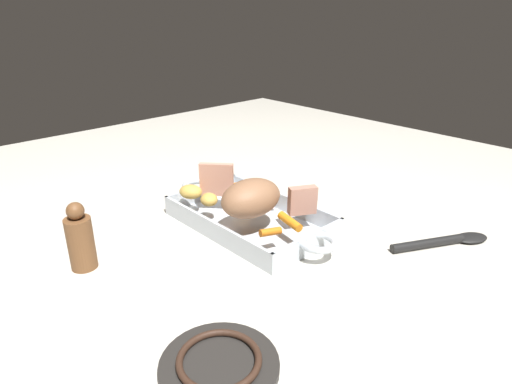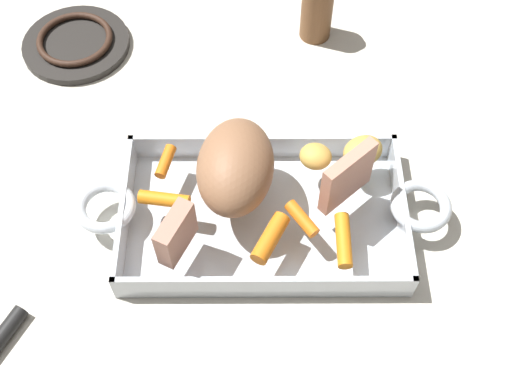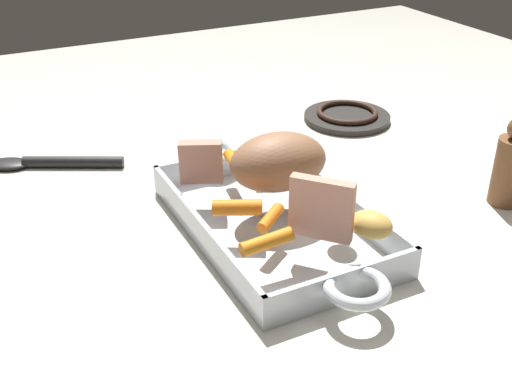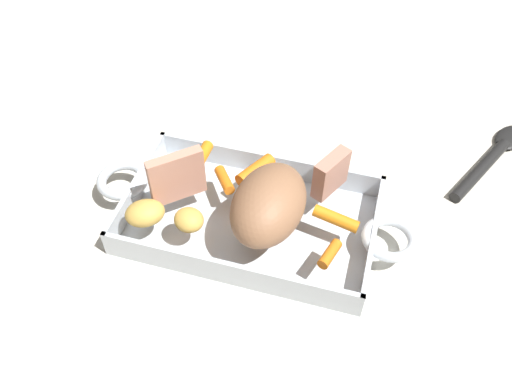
{
  "view_description": "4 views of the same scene",
  "coord_description": "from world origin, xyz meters",
  "px_view_note": "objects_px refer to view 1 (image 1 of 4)",
  "views": [
    {
      "loc": [
        0.66,
        -0.6,
        0.46
      ],
      "look_at": [
        -0.01,
        0.03,
        0.07
      ],
      "focal_mm": 30.79,
      "sensor_mm": 36.0,
      "label": 1
    },
    {
      "loc": [
        0.01,
        0.43,
        0.73
      ],
      "look_at": [
        0.01,
        0.0,
        0.07
      ],
      "focal_mm": 45.38,
      "sensor_mm": 36.0,
      "label": 2
    },
    {
      "loc": [
        -0.66,
        0.36,
        0.47
      ],
      "look_at": [
        0.02,
        0.02,
        0.06
      ],
      "focal_mm": 44.68,
      "sensor_mm": 36.0,
      "label": 3
    },
    {
      "loc": [
        0.14,
        -0.47,
        0.62
      ],
      "look_at": [
        0.01,
        -0.0,
        0.08
      ],
      "focal_mm": 37.67,
      "sensor_mm": 36.0,
      "label": 4
    }
  ],
  "objects_px": {
    "roast_slice_thick": "(302,200)",
    "baby_carrot_center_left": "(270,232)",
    "roasting_dish": "(250,219)",
    "potato_corner": "(209,200)",
    "pepper_mill": "(80,240)",
    "baby_carrot_northeast": "(245,194)",
    "potato_golden_large": "(191,192)",
    "pork_roast": "(251,198)",
    "baby_carrot_short": "(289,222)",
    "stove_burner_rear": "(219,364)",
    "serving_spoon": "(445,241)",
    "roast_slice_thin": "(217,180)",
    "baby_carrot_long": "(241,185)",
    "baby_carrot_southwest": "(265,195)"
  },
  "relations": [
    {
      "from": "pork_roast",
      "to": "potato_golden_large",
      "type": "distance_m",
      "value": 0.17
    },
    {
      "from": "baby_carrot_short",
      "to": "stove_burner_rear",
      "type": "bearing_deg",
      "value": -62.23
    },
    {
      "from": "roast_slice_thick",
      "to": "potato_golden_large",
      "type": "distance_m",
      "value": 0.26
    },
    {
      "from": "baby_carrot_southwest",
      "to": "pepper_mill",
      "type": "distance_m",
      "value": 0.41
    },
    {
      "from": "pork_roast",
      "to": "serving_spoon",
      "type": "bearing_deg",
      "value": 40.43
    },
    {
      "from": "roast_slice_thin",
      "to": "baby_carrot_southwest",
      "type": "distance_m",
      "value": 0.12
    },
    {
      "from": "baby_carrot_southwest",
      "to": "baby_carrot_short",
      "type": "xyz_separation_m",
      "value": [
        0.13,
        -0.06,
        -0.0
      ]
    },
    {
      "from": "baby_carrot_short",
      "to": "baby_carrot_center_left",
      "type": "xyz_separation_m",
      "value": [
        0.0,
        -0.06,
        -0.0
      ]
    },
    {
      "from": "baby_carrot_long",
      "to": "pepper_mill",
      "type": "height_order",
      "value": "pepper_mill"
    },
    {
      "from": "roasting_dish",
      "to": "pork_roast",
      "type": "bearing_deg",
      "value": -38.11
    },
    {
      "from": "roast_slice_thin",
      "to": "baby_carrot_center_left",
      "type": "relative_size",
      "value": 1.75
    },
    {
      "from": "roasting_dish",
      "to": "potato_corner",
      "type": "distance_m",
      "value": 0.1
    },
    {
      "from": "baby_carrot_northeast",
      "to": "serving_spoon",
      "type": "relative_size",
      "value": 0.23
    },
    {
      "from": "baby_carrot_long",
      "to": "potato_golden_large",
      "type": "distance_m",
      "value": 0.13
    },
    {
      "from": "serving_spoon",
      "to": "pepper_mill",
      "type": "height_order",
      "value": "pepper_mill"
    },
    {
      "from": "stove_burner_rear",
      "to": "baby_carrot_long",
      "type": "bearing_deg",
      "value": 135.45
    },
    {
      "from": "roast_slice_thin",
      "to": "roast_slice_thick",
      "type": "relative_size",
      "value": 1.29
    },
    {
      "from": "baby_carrot_short",
      "to": "baby_carrot_center_left",
      "type": "relative_size",
      "value": 1.42
    },
    {
      "from": "baby_carrot_northeast",
      "to": "potato_golden_large",
      "type": "xyz_separation_m",
      "value": [
        -0.08,
        -0.1,
        0.01
      ]
    },
    {
      "from": "potato_corner",
      "to": "roasting_dish",
      "type": "bearing_deg",
      "value": 42.13
    },
    {
      "from": "roasting_dish",
      "to": "baby_carrot_southwest",
      "type": "distance_m",
      "value": 0.07
    },
    {
      "from": "stove_burner_rear",
      "to": "baby_carrot_southwest",
      "type": "bearing_deg",
      "value": 128.35
    },
    {
      "from": "pepper_mill",
      "to": "serving_spoon",
      "type": "bearing_deg",
      "value": 53.68
    },
    {
      "from": "roast_slice_thick",
      "to": "pepper_mill",
      "type": "relative_size",
      "value": 0.45
    },
    {
      "from": "roasting_dish",
      "to": "pepper_mill",
      "type": "xyz_separation_m",
      "value": [
        -0.09,
        -0.35,
        0.05
      ]
    },
    {
      "from": "baby_carrot_southwest",
      "to": "serving_spoon",
      "type": "distance_m",
      "value": 0.4
    },
    {
      "from": "stove_burner_rear",
      "to": "pepper_mill",
      "type": "relative_size",
      "value": 1.23
    },
    {
      "from": "baby_carrot_northeast",
      "to": "stove_burner_rear",
      "type": "xyz_separation_m",
      "value": [
        0.34,
        -0.35,
        -0.04
      ]
    },
    {
      "from": "roasting_dish",
      "to": "roast_slice_thick",
      "type": "xyz_separation_m",
      "value": [
        0.1,
        0.06,
        0.06
      ]
    },
    {
      "from": "serving_spoon",
      "to": "pepper_mill",
      "type": "bearing_deg",
      "value": 170.81
    },
    {
      "from": "baby_carrot_southwest",
      "to": "baby_carrot_long",
      "type": "bearing_deg",
      "value": 178.39
    },
    {
      "from": "roast_slice_thick",
      "to": "baby_carrot_center_left",
      "type": "bearing_deg",
      "value": -78.89
    },
    {
      "from": "baby_carrot_center_left",
      "to": "pepper_mill",
      "type": "distance_m",
      "value": 0.36
    },
    {
      "from": "pork_roast",
      "to": "baby_carrot_short",
      "type": "distance_m",
      "value": 0.1
    },
    {
      "from": "roasting_dish",
      "to": "roast_slice_thin",
      "type": "distance_m",
      "value": 0.12
    },
    {
      "from": "roasting_dish",
      "to": "stove_burner_rear",
      "type": "bearing_deg",
      "value": -47.82
    },
    {
      "from": "roast_slice_thin",
      "to": "baby_carrot_long",
      "type": "height_order",
      "value": "roast_slice_thin"
    },
    {
      "from": "roast_slice_thick",
      "to": "potato_golden_large",
      "type": "relative_size",
      "value": 1.12
    },
    {
      "from": "potato_golden_large",
      "to": "potato_corner",
      "type": "bearing_deg",
      "value": 6.28
    },
    {
      "from": "potato_corner",
      "to": "potato_golden_large",
      "type": "relative_size",
      "value": 0.77
    },
    {
      "from": "baby_carrot_long",
      "to": "baby_carrot_short",
      "type": "distance_m",
      "value": 0.23
    },
    {
      "from": "pepper_mill",
      "to": "baby_carrot_northeast",
      "type": "bearing_deg",
      "value": 84.05
    },
    {
      "from": "pork_roast",
      "to": "baby_carrot_short",
      "type": "xyz_separation_m",
      "value": [
        0.09,
        0.02,
        -0.03
      ]
    },
    {
      "from": "serving_spoon",
      "to": "baby_carrot_southwest",
      "type": "bearing_deg",
      "value": 144.4
    },
    {
      "from": "baby_carrot_short",
      "to": "potato_golden_large",
      "type": "height_order",
      "value": "potato_golden_large"
    },
    {
      "from": "baby_carrot_northeast",
      "to": "baby_carrot_center_left",
      "type": "bearing_deg",
      "value": -26.74
    },
    {
      "from": "stove_burner_rear",
      "to": "serving_spoon",
      "type": "distance_m",
      "value": 0.56
    },
    {
      "from": "roasting_dish",
      "to": "potato_golden_large",
      "type": "relative_size",
      "value": 8.74
    },
    {
      "from": "baby_carrot_short",
      "to": "stove_burner_rear",
      "type": "relative_size",
      "value": 0.38
    },
    {
      "from": "baby_carrot_center_left",
      "to": "serving_spoon",
      "type": "height_order",
      "value": "baby_carrot_center_left"
    }
  ]
}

